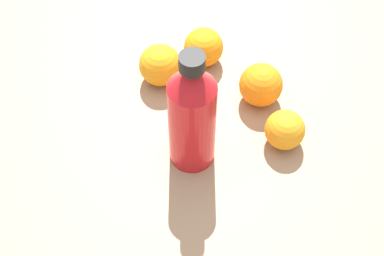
# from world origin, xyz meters

# --- Properties ---
(ground_plane) EXTENTS (2.40, 2.40, 0.00)m
(ground_plane) POSITION_xyz_m (0.00, 0.00, 0.00)
(ground_plane) COLOR #9E7F60
(water_bottle) EXTENTS (0.08, 0.08, 0.25)m
(water_bottle) POSITION_xyz_m (-0.02, -0.04, 0.12)
(water_bottle) COLOR red
(water_bottle) RESTS_ON ground_plane
(orange_0) EXTENTS (0.07, 0.07, 0.07)m
(orange_0) POSITION_xyz_m (-0.07, -0.20, 0.04)
(orange_0) COLOR orange
(orange_0) RESTS_ON ground_plane
(orange_2) EXTENTS (0.08, 0.08, 0.08)m
(orange_2) POSITION_xyz_m (0.16, -0.07, 0.04)
(orange_2) COLOR orange
(orange_2) RESTS_ON ground_plane
(orange_3) EXTENTS (0.08, 0.08, 0.08)m
(orange_3) POSITION_xyz_m (0.17, -0.16, 0.04)
(orange_3) COLOR orange
(orange_3) RESTS_ON ground_plane
(orange_4) EXTENTS (0.08, 0.08, 0.08)m
(orange_4) POSITION_xyz_m (0.03, -0.21, 0.04)
(orange_4) COLOR orange
(orange_4) RESTS_ON ground_plane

